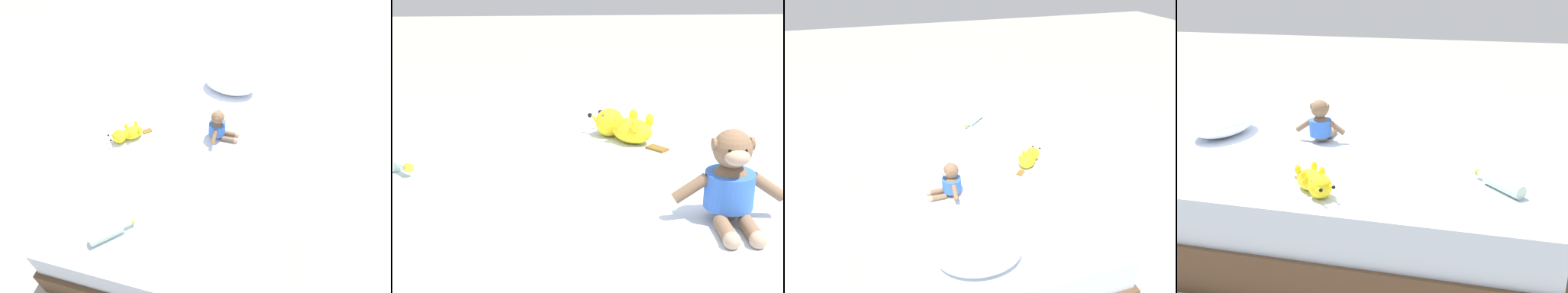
% 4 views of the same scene
% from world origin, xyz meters
% --- Properties ---
extents(bed, '(1.46, 2.07, 0.45)m').
position_xyz_m(bed, '(0.00, 0.00, 0.22)').
color(bed, brown).
rests_on(bed, ground_plane).
extents(plush_monkey, '(0.23, 0.29, 0.24)m').
position_xyz_m(plush_monkey, '(0.12, 0.19, 0.55)').
color(plush_monkey, brown).
rests_on(plush_monkey, bed).
extents(plush_yellow_creature, '(0.28, 0.27, 0.10)m').
position_xyz_m(plush_yellow_creature, '(-0.52, -0.00, 0.50)').
color(plush_yellow_creature, yellow).
rests_on(plush_yellow_creature, bed).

